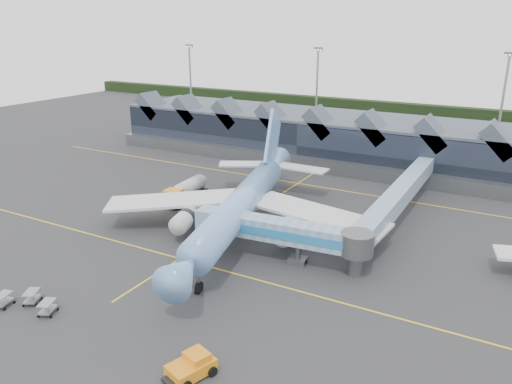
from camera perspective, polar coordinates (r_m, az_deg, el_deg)
The scene contains 10 objects.
ground at distance 70.73m, azimuth -4.72°, elevation -5.08°, with size 260.00×260.00×0.00m, color #2A2B2D.
taxi_stripes at distance 78.56m, azimuth -0.68°, elevation -2.51°, with size 120.00×60.00×0.01m.
tree_line_far at distance 169.54m, azimuth 16.60°, elevation 9.04°, with size 260.00×4.00×4.00m, color black.
terminal at distance 111.55m, azimuth 6.67°, elevation 6.44°, with size 90.00×22.25×12.52m.
light_masts at distance 118.35m, azimuth 21.71°, elevation 9.71°, with size 132.40×42.56×22.45m.
main_airliner at distance 70.50m, azimuth -1.44°, elevation -1.14°, with size 40.45×47.36×15.39m.
jet_bridge at distance 61.82m, azimuth 4.04°, elevation -4.79°, with size 23.05×5.39×5.50m.
fuel_truck at distance 84.35m, azimuth -7.90°, elevation 0.27°, with size 3.68×10.68×3.55m.
pushback_tug at distance 45.20m, azimuth -7.38°, elevation -19.17°, with size 3.83×4.89×1.97m.
baggage_carts at distance 58.86m, azimuth -24.66°, elevation -11.27°, with size 7.17×4.18×1.39m.
Camera 1 is at (36.48, -53.42, 28.61)m, focal length 35.00 mm.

